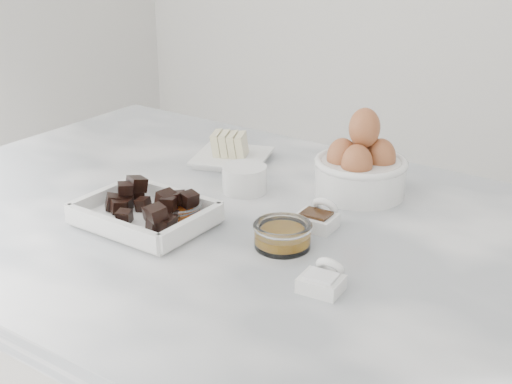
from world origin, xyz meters
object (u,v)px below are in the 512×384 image
butter_plate (231,152)px  salt_spoon (323,279)px  chocolate_dish (145,210)px  honey_bowl (283,235)px  sugar_ramekin (244,178)px  zest_bowl (178,212)px  egg_bowl (361,167)px  vanilla_spoon (318,217)px

butter_plate → salt_spoon: 0.50m
chocolate_dish → honey_bowl: bearing=14.3°
sugar_ramekin → zest_bowl: 0.16m
sugar_ramekin → egg_bowl: bearing=31.7°
egg_bowl → vanilla_spoon: (0.01, -0.15, -0.03)m
honey_bowl → salt_spoon: (0.11, -0.07, -0.01)m
sugar_ramekin → honey_bowl: (0.17, -0.14, -0.01)m
chocolate_dish → egg_bowl: egg_bowl is taller
chocolate_dish → zest_bowl: size_ratio=2.68×
butter_plate → egg_bowl: size_ratio=1.09×
vanilla_spoon → chocolate_dish: bearing=-147.0°
chocolate_dish → salt_spoon: chocolate_dish is taller
zest_bowl → chocolate_dish: bearing=-139.8°
chocolate_dish → butter_plate: size_ratio=1.17×
zest_bowl → salt_spoon: bearing=-9.5°
vanilla_spoon → salt_spoon: vanilla_spoon is taller
butter_plate → salt_spoon: (0.38, -0.32, -0.01)m
chocolate_dish → egg_bowl: bearing=54.2°
chocolate_dish → honey_bowl: size_ratio=2.33×
chocolate_dish → butter_plate: 0.31m
chocolate_dish → zest_bowl: (0.04, 0.03, -0.00)m
chocolate_dish → egg_bowl: (0.21, 0.30, 0.03)m
butter_plate → sugar_ramekin: butter_plate is taller
egg_bowl → honey_bowl: 0.24m
sugar_ramekin → salt_spoon: sugar_ramekin is taller
butter_plate → sugar_ramekin: 0.15m
chocolate_dish → vanilla_spoon: chocolate_dish is taller
chocolate_dish → honey_bowl: chocolate_dish is taller
chocolate_dish → salt_spoon: (0.32, -0.01, -0.01)m
honey_bowl → chocolate_dish: bearing=-165.7°
chocolate_dish → salt_spoon: 0.32m
egg_bowl → vanilla_spoon: 0.16m
chocolate_dish → salt_spoon: size_ratio=2.90×
honey_bowl → salt_spoon: bearing=-32.9°
honey_bowl → salt_spoon: salt_spoon is taller
salt_spoon → chocolate_dish: bearing=177.4°
egg_bowl → zest_bowl: 0.32m
vanilla_spoon → honey_bowl: bearing=-94.4°
butter_plate → zest_bowl: size_ratio=2.29×
honey_bowl → sugar_ramekin: bearing=140.3°
egg_bowl → butter_plate: bearing=179.3°
sugar_ramekin → salt_spoon: bearing=-37.2°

